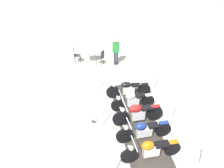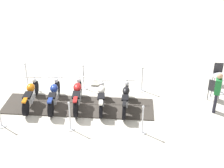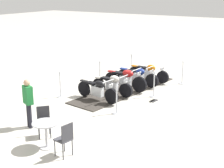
{
  "view_description": "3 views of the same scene",
  "coord_description": "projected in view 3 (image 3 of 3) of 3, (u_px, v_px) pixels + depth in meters",
  "views": [
    {
      "loc": [
        -6.87,
        3.07,
        6.79
      ],
      "look_at": [
        1.93,
        0.59,
        0.89
      ],
      "focal_mm": 37.26,
      "sensor_mm": 36.0,
      "label": 1
    },
    {
      "loc": [
        0.86,
        -10.7,
        6.72
      ],
      "look_at": [
        1.37,
        0.12,
        0.93
      ],
      "focal_mm": 50.0,
      "sensor_mm": 36.0,
      "label": 2
    },
    {
      "loc": [
        12.55,
        7.14,
        4.51
      ],
      "look_at": [
        2.25,
        0.7,
        0.95
      ],
      "focal_mm": 52.99,
      "sensor_mm": 36.0,
      "label": 3
    }
  ],
  "objects": [
    {
      "name": "stanchion_left_mid",
      "position": [
        100.0,
        76.0,
        15.92
      ],
      "size": [
        0.29,
        0.29,
        1.15
      ],
      "color": "silver",
      "rests_on": "ground_plane"
    },
    {
      "name": "stanchion_right_rear",
      "position": [
        182.0,
        77.0,
        15.97
      ],
      "size": [
        0.33,
        0.33,
        1.13
      ],
      "color": "silver",
      "rests_on": "ground_plane"
    },
    {
      "name": "stanchion_right_mid",
      "position": [
        154.0,
        89.0,
        14.08
      ],
      "size": [
        0.35,
        0.35,
        1.15
      ],
      "color": "silver",
      "rests_on": "ground_plane"
    },
    {
      "name": "motorcycle_maroon",
      "position": [
        126.0,
        79.0,
        14.94
      ],
      "size": [
        0.78,
        2.2,
        1.03
      ],
      "rotation": [
        0.0,
        0.0,
        1.52
      ],
      "color": "black",
      "rests_on": "display_platform"
    },
    {
      "name": "motorcycle_navy",
      "position": [
        138.0,
        76.0,
        15.67
      ],
      "size": [
        0.64,
        2.22,
        0.95
      ],
      "rotation": [
        0.0,
        0.0,
        1.52
      ],
      "color": "black",
      "rests_on": "display_platform"
    },
    {
      "name": "cafe_table",
      "position": [
        46.0,
        129.0,
        9.53
      ],
      "size": [
        0.78,
        0.78,
        0.78
      ],
      "color": "#B7B7BC",
      "rests_on": "ground_plane"
    },
    {
      "name": "stanchion_left_front",
      "position": [
        60.0,
        88.0,
        14.03
      ],
      "size": [
        0.31,
        0.31,
        1.13
      ],
      "color": "silver",
      "rests_on": "ground_plane"
    },
    {
      "name": "display_platform",
      "position": [
        125.0,
        90.0,
        15.1
      ],
      "size": [
        6.16,
        2.3,
        0.04
      ],
      "primitive_type": "cube",
      "rotation": [
        0.0,
        0.0,
        3.02
      ],
      "color": "#38332D",
      "rests_on": "ground_plane"
    },
    {
      "name": "motorcycle_copper",
      "position": [
        149.0,
        72.0,
        16.37
      ],
      "size": [
        0.73,
        2.21,
        0.9
      ],
      "rotation": [
        0.0,
        0.0,
        1.51
      ],
      "color": "black",
      "rests_on": "display_platform"
    },
    {
      "name": "motorcycle_cream",
      "position": [
        113.0,
        85.0,
        14.25
      ],
      "size": [
        0.69,
        2.05,
        0.9
      ],
      "rotation": [
        0.0,
        0.0,
        1.52
      ],
      "color": "black",
      "rests_on": "display_platform"
    },
    {
      "name": "cafe_chair_across_table",
      "position": [
        65.0,
        138.0,
        9.02
      ],
      "size": [
        0.46,
        0.46,
        0.99
      ],
      "rotation": [
        0.0,
        0.0,
        -1.73
      ],
      "color": "#2D2D33",
      "rests_on": "ground_plane"
    },
    {
      "name": "bystander_person",
      "position": [
        28.0,
        99.0,
        10.81
      ],
      "size": [
        0.36,
        0.45,
        1.67
      ],
      "rotation": [
        0.0,
        0.0,
        2.74
      ],
      "color": "#23232D",
      "rests_on": "ground_plane"
    },
    {
      "name": "info_placard",
      "position": [
        154.0,
        100.0,
        13.64
      ],
      "size": [
        0.4,
        0.26,
        0.2
      ],
      "rotation": [
        0.0,
        0.0,
        6.16
      ],
      "color": "#333338",
      "rests_on": "ground_plane"
    },
    {
      "name": "ground_plane",
      "position": [
        125.0,
        90.0,
        15.11
      ],
      "size": [
        80.0,
        80.0,
        0.0
      ],
      "primitive_type": "plane",
      "color": "beige"
    },
    {
      "name": "cafe_chair_near_table",
      "position": [
        44.0,
        120.0,
        10.3
      ],
      "size": [
        0.57,
        0.57,
        0.95
      ],
      "rotation": [
        0.0,
        0.0,
        0.83
      ],
      "color": "#2D2D33",
      "rests_on": "ground_plane"
    },
    {
      "name": "stanchion_right_front",
      "position": [
        117.0,
        105.0,
        12.18
      ],
      "size": [
        0.35,
        0.35,
        1.14
      ],
      "color": "silver",
      "rests_on": "ground_plane"
    },
    {
      "name": "stanchion_left_rear",
      "position": [
        131.0,
        68.0,
        17.85
      ],
      "size": [
        0.36,
        0.36,
        1.11
      ],
      "color": "silver",
      "rests_on": "ground_plane"
    },
    {
      "name": "motorcycle_black",
      "position": [
        98.0,
        90.0,
        13.53
      ],
      "size": [
        0.65,
        2.18,
        0.94
      ],
      "rotation": [
        0.0,
        0.0,
        1.42
      ],
      "color": "black",
      "rests_on": "display_platform"
    }
  ]
}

